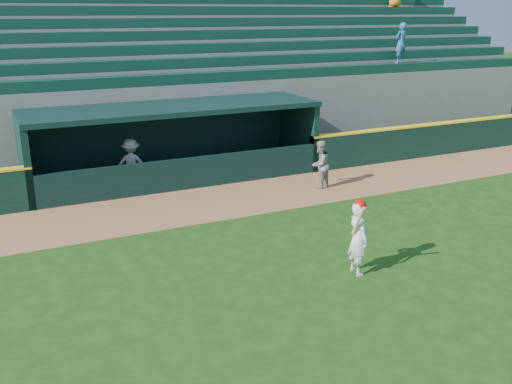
# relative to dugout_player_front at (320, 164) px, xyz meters

# --- Properties ---
(ground) EXTENTS (120.00, 120.00, 0.00)m
(ground) POSITION_rel_dugout_player_front_xyz_m (-3.77, -4.83, -0.76)
(ground) COLOR #1B4010
(ground) RESTS_ON ground
(warning_track) EXTENTS (40.00, 3.00, 0.01)m
(warning_track) POSITION_rel_dugout_player_front_xyz_m (-3.77, 0.07, -0.75)
(warning_track) COLOR #96643C
(warning_track) RESTS_ON ground
(field_wall_right) EXTENTS (15.50, 0.30, 1.20)m
(field_wall_right) POSITION_rel_dugout_player_front_xyz_m (8.48, 1.72, -0.16)
(field_wall_right) COLOR black
(field_wall_right) RESTS_ON ground
(wall_stripe_right) EXTENTS (15.50, 0.32, 0.06)m
(wall_stripe_right) POSITION_rel_dugout_player_front_xyz_m (8.48, 1.72, 0.47)
(wall_stripe_right) COLOR yellow
(wall_stripe_right) RESTS_ON field_wall_right
(dugout_player_front) EXTENTS (0.91, 0.84, 1.51)m
(dugout_player_front) POSITION_rel_dugout_player_front_xyz_m (0.00, 0.00, 0.00)
(dugout_player_front) COLOR gray
(dugout_player_front) RESTS_ON ground
(dugout_player_inside) EXTENTS (1.15, 0.88, 1.58)m
(dugout_player_inside) POSITION_rel_dugout_player_front_xyz_m (-5.32, 2.50, 0.03)
(dugout_player_inside) COLOR #A8A9A3
(dugout_player_inside) RESTS_ON ground
(dugout) EXTENTS (9.40, 2.80, 2.46)m
(dugout) POSITION_rel_dugout_player_front_xyz_m (-3.77, 3.18, 0.60)
(dugout) COLOR slate
(dugout) RESTS_ON ground
(stands) EXTENTS (34.50, 6.25, 7.56)m
(stands) POSITION_rel_dugout_player_front_xyz_m (-3.79, 7.75, 1.64)
(stands) COLOR slate
(stands) RESTS_ON ground
(batter_at_plate) EXTENTS (0.48, 0.79, 1.67)m
(batter_at_plate) POSITION_rel_dugout_player_front_xyz_m (-2.54, -5.60, 0.08)
(batter_at_plate) COLOR silver
(batter_at_plate) RESTS_ON ground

